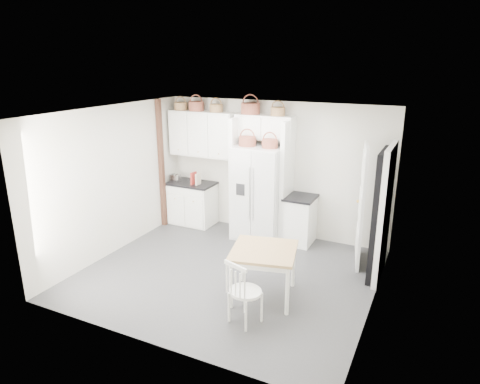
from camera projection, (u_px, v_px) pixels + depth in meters
The scene contains 29 objects.
floor at pixel (228, 274), 6.95m from camera, with size 4.50×4.50×0.00m, color #404043.
ceiling at pixel (227, 112), 6.17m from camera, with size 4.50×4.50×0.00m, color white.
wall_back at pixel (275, 169), 8.28m from camera, with size 4.50×4.50×0.00m, color beige.
wall_left at pixel (114, 181), 7.49m from camera, with size 4.00×4.00×0.00m, color beige.
wall_right at pixel (379, 221), 5.63m from camera, with size 4.00×4.00×0.00m, color beige.
refrigerator at pixel (260, 193), 8.13m from camera, with size 0.93×0.75×1.81m, color silver.
base_cab_left at pixel (192, 204), 8.99m from camera, with size 0.92×0.58×0.85m, color white.
base_cab_right at pixel (300, 221), 8.02m from camera, with size 0.50×0.60×0.88m, color white.
dining_table at pixel (263, 273), 6.18m from camera, with size 0.90×0.90×0.75m, color olive.
windsor_chair at pixel (245, 291), 5.55m from camera, with size 0.44×0.40×0.90m, color white.
counter_left at pixel (192, 183), 8.86m from camera, with size 0.96×0.62×0.04m, color black.
counter_right at pixel (301, 198), 7.88m from camera, with size 0.54×0.64×0.04m, color black.
toaster at pixel (175, 178), 8.90m from camera, with size 0.22×0.13×0.15m, color silver.
cookbook_red at pixel (194, 178), 8.71m from camera, with size 0.04×0.17×0.25m, color #A82E26.
cookbook_cream at pixel (198, 179), 8.67m from camera, with size 0.03×0.16×0.23m, color beige.
basket_upper_a at pixel (181, 106), 8.63m from camera, with size 0.27×0.27×0.15m, color brown.
basket_upper_b at pixel (196, 106), 8.47m from camera, with size 0.31×0.31×0.18m, color brown.
basket_upper_c at pixel (216, 108), 8.29m from camera, with size 0.27×0.27×0.15m, color brown.
basket_bridge_a at pixel (250, 109), 7.98m from camera, with size 0.36×0.36×0.20m, color brown.
basket_bridge_b at pixel (278, 111), 7.76m from camera, with size 0.27×0.27×0.15m, color brown.
basket_fridge_a at pixel (247, 141), 7.84m from camera, with size 0.32×0.32×0.17m, color brown.
basket_fridge_b at pixel (270, 144), 7.66m from camera, with size 0.29×0.29×0.16m, color brown.
upper_cabinet at pixel (203, 134), 8.58m from camera, with size 1.40×0.34×0.90m, color white.
bridge_cabinet at pixel (265, 127), 7.95m from camera, with size 1.12×0.34×0.45m, color white.
fridge_panel_left at pixel (237, 176), 8.34m from camera, with size 0.08×0.60×2.30m, color white.
fridge_panel_right at pixel (287, 182), 7.92m from camera, with size 0.08×0.60×2.30m, color white.
trim_post at pixel (161, 164), 8.63m from camera, with size 0.09×0.09×2.60m, color #3B2018.
doorway_void at pixel (381, 215), 6.61m from camera, with size 0.18×0.85×2.05m, color black.
door_slab at pixel (362, 206), 7.05m from camera, with size 0.80×0.04×2.05m, color white.
Camera 1 is at (2.87, -5.54, 3.34)m, focal length 32.00 mm.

